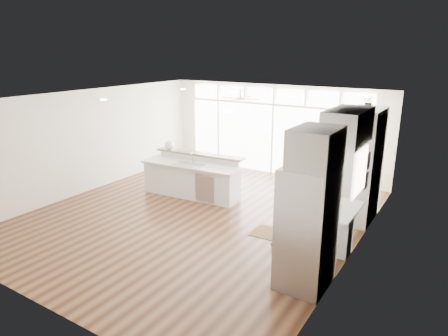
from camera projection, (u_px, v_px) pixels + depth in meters
The scene contains 24 objects.
floor at pixel (198, 216), 9.24m from camera, with size 7.00×8.00×0.02m, color #3B2012.
ceiling at pixel (195, 98), 8.46m from camera, with size 7.00×8.00×0.02m, color white.
wall_back at pixel (274, 130), 12.09m from camera, with size 7.00×0.04×2.70m, color #EFE6CF.
wall_front at pixel (29, 223), 5.60m from camera, with size 7.00×0.04×2.70m, color #EFE6CF.
wall_left at pixel (90, 141), 10.63m from camera, with size 0.04×8.00×2.70m, color #EFE6CF.
wall_right at pixel (357, 187), 7.06m from camera, with size 0.04×8.00×2.70m, color #EFE6CF.
glass_wall at pixel (273, 140), 12.13m from camera, with size 5.80×0.06×2.08m, color white.
transom_row at pixel (274, 96), 11.75m from camera, with size 5.90×0.06×0.40m, color white.
desk_window at pixel (360, 172), 7.27m from camera, with size 0.04×0.85×0.85m, color white.
ceiling_fan at pixel (240, 95), 11.05m from camera, with size 1.16×1.16×0.32m, color white.
recessed_lights at pixel (201, 98), 8.63m from camera, with size 3.40×3.00×0.02m, color white.
oven_cabinet at pixel (362, 166), 8.72m from camera, with size 0.64×1.20×2.50m, color silver.
desk_nook at pixel (337, 226), 7.77m from camera, with size 0.72×1.30×0.76m, color silver.
upper_cabinets at pixel (348, 127), 7.19m from camera, with size 0.64×1.30×0.64m, color silver.
refrigerator at pixel (307, 228), 6.27m from camera, with size 0.76×0.90×2.00m, color #A3A4A7.
fridge_cabinet at pixel (316, 148), 5.86m from camera, with size 0.64×0.90×0.60m, color silver.
framed_photos at pixel (367, 171), 7.82m from camera, with size 0.06×0.22×0.80m, color black.
kitchen_island at pixel (191, 176), 10.33m from camera, with size 2.67×1.00×1.06m, color silver.
rug at pixel (273, 234), 8.30m from camera, with size 0.87×0.63×0.01m, color #3D2513.
office_chair at pixel (289, 227), 7.50m from camera, with size 0.50×0.46×0.96m, color black.
fishbowl at pixel (169, 145), 10.91m from camera, with size 0.25×0.25×0.25m, color silver.
monitor at pixel (335, 197), 7.65m from camera, with size 0.08×0.49×0.41m, color black.
keyboard at pixel (326, 205), 7.79m from camera, with size 0.13×0.34×0.02m, color silver.
potted_plant at pixel (369, 103), 8.33m from camera, with size 0.24×0.27×0.21m, color #2E5022.
Camera 1 is at (5.06, -6.90, 3.69)m, focal length 32.00 mm.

